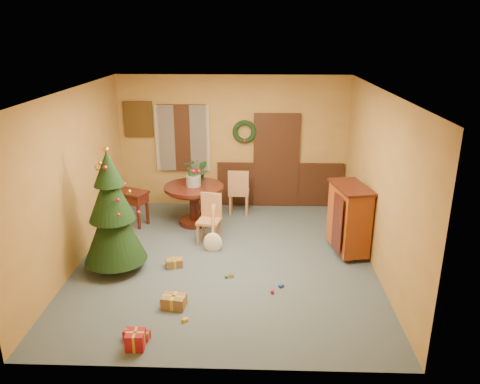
{
  "coord_description": "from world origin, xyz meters",
  "views": [
    {
      "loc": [
        0.5,
        -7.27,
        3.8
      ],
      "look_at": [
        0.23,
        0.4,
        1.12
      ],
      "focal_mm": 35.0,
      "sensor_mm": 36.0,
      "label": 1
    }
  ],
  "objects_px": {
    "dining_table": "(194,197)",
    "writing_desk": "(128,199)",
    "chair_near": "(210,217)",
    "sideboard": "(349,217)",
    "christmas_tree": "(112,214)"
  },
  "relations": [
    {
      "from": "chair_near",
      "to": "sideboard",
      "type": "height_order",
      "value": "sideboard"
    },
    {
      "from": "writing_desk",
      "to": "sideboard",
      "type": "height_order",
      "value": "sideboard"
    },
    {
      "from": "dining_table",
      "to": "chair_near",
      "type": "height_order",
      "value": "chair_near"
    },
    {
      "from": "chair_near",
      "to": "writing_desk",
      "type": "relative_size",
      "value": 1.03
    },
    {
      "from": "christmas_tree",
      "to": "chair_near",
      "type": "bearing_deg",
      "value": 38.41
    },
    {
      "from": "chair_near",
      "to": "sideboard",
      "type": "relative_size",
      "value": 0.74
    },
    {
      "from": "writing_desk",
      "to": "dining_table",
      "type": "bearing_deg",
      "value": 1.73
    },
    {
      "from": "writing_desk",
      "to": "sideboard",
      "type": "relative_size",
      "value": 0.72
    },
    {
      "from": "dining_table",
      "to": "writing_desk",
      "type": "relative_size",
      "value": 1.33
    },
    {
      "from": "christmas_tree",
      "to": "sideboard",
      "type": "distance_m",
      "value": 4.03
    },
    {
      "from": "dining_table",
      "to": "writing_desk",
      "type": "distance_m",
      "value": 1.34
    },
    {
      "from": "christmas_tree",
      "to": "dining_table",
      "type": "bearing_deg",
      "value": 61.85
    },
    {
      "from": "chair_near",
      "to": "dining_table",
      "type": "bearing_deg",
      "value": 116.0
    },
    {
      "from": "writing_desk",
      "to": "christmas_tree",
      "type": "bearing_deg",
      "value": -81.72
    },
    {
      "from": "dining_table",
      "to": "chair_near",
      "type": "relative_size",
      "value": 1.29
    }
  ]
}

